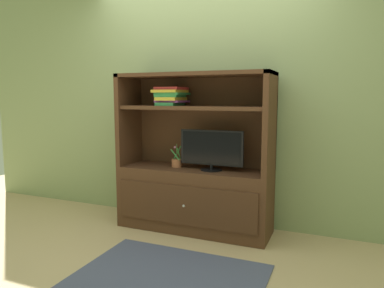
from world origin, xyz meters
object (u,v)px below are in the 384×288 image
at_px(magazine_stack, 171,96).
at_px(potted_plant, 177,162).
at_px(media_console, 194,181).
at_px(tv_monitor, 211,150).

bearing_deg(magazine_stack, potted_plant, 3.52).
bearing_deg(media_console, magazine_stack, -177.96).
bearing_deg(potted_plant, media_console, 1.60).
relative_size(media_console, potted_plant, 6.63).
height_order(tv_monitor, magazine_stack, magazine_stack).
distance_m(media_console, potted_plant, 0.26).
height_order(tv_monitor, potted_plant, tv_monitor).
xyz_separation_m(media_console, potted_plant, (-0.19, -0.01, 0.17)).
height_order(media_console, potted_plant, media_console).
relative_size(tv_monitor, magazine_stack, 1.86).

